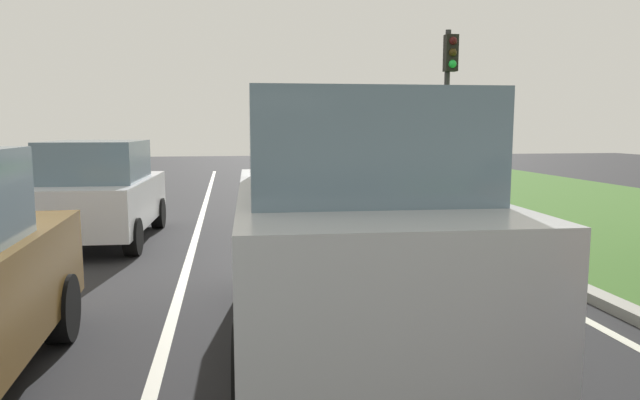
% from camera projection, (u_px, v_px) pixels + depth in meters
% --- Properties ---
extents(ground_plane, '(60.00, 60.00, 0.00)m').
position_uv_depth(ground_plane, '(234.00, 237.00, 10.48)').
color(ground_plane, '#262628').
extents(lane_line_center, '(0.12, 32.00, 0.01)m').
position_uv_depth(lane_line_center, '(195.00, 238.00, 10.37)').
color(lane_line_center, silver).
rests_on(lane_line_center, ground).
extents(lane_line_right_edge, '(0.12, 32.00, 0.01)m').
position_uv_depth(lane_line_right_edge, '(421.00, 231.00, 11.05)').
color(lane_line_right_edge, silver).
rests_on(lane_line_right_edge, ground).
extents(curb_right, '(0.24, 48.00, 0.12)m').
position_uv_depth(curb_right, '(446.00, 228.00, 11.13)').
color(curb_right, '#9E9B93').
rests_on(curb_right, ground).
extents(car_suv_ahead, '(2.10, 4.57, 2.28)m').
position_uv_depth(car_suv_ahead, '(346.00, 222.00, 5.13)').
color(car_suv_ahead, '#B7BABF').
rests_on(car_suv_ahead, ground).
extents(car_hatchback_far, '(1.85, 3.76, 1.78)m').
position_uv_depth(car_hatchback_far, '(101.00, 192.00, 9.94)').
color(car_hatchback_far, silver).
rests_on(car_hatchback_far, ground).
extents(traffic_light_near_right, '(0.32, 0.50, 4.45)m').
position_uv_depth(traffic_light_near_right, '(449.00, 85.00, 14.41)').
color(traffic_light_near_right, '#2D2D2D').
rests_on(traffic_light_near_right, ground).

